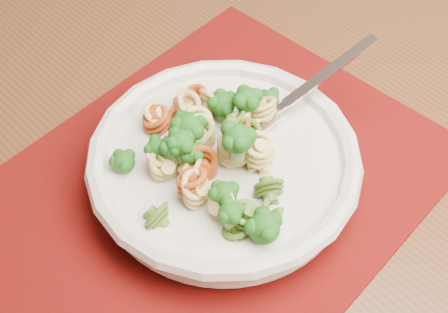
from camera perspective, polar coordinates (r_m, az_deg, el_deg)
dining_table at (r=0.74m, az=-5.74°, el=-0.60°), size 1.71×1.34×0.71m
placemat at (r=0.61m, az=-1.25°, el=-2.86°), size 0.53×0.47×0.00m
pasta_bowl at (r=0.59m, az=0.00°, el=-0.63°), size 0.26×0.26×0.05m
pasta_broccoli_heap at (r=0.57m, az=0.00°, el=0.38°), size 0.22×0.22×0.06m
fork at (r=0.60m, az=3.75°, el=3.42°), size 0.18×0.03×0.08m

